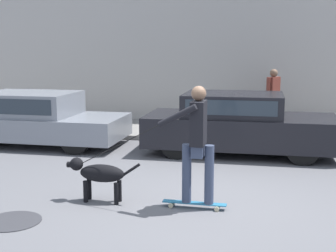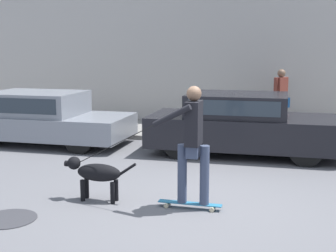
{
  "view_description": "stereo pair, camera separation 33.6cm",
  "coord_description": "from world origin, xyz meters",
  "px_view_note": "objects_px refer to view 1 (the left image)",
  "views": [
    {
      "loc": [
        0.88,
        -6.7,
        2.35
      ],
      "look_at": [
        -0.78,
        1.36,
        0.95
      ],
      "focal_mm": 50.0,
      "sensor_mm": 36.0,
      "label": 1
    },
    {
      "loc": [
        1.21,
        -6.63,
        2.35
      ],
      "look_at": [
        -0.78,
        1.36,
        0.95
      ],
      "focal_mm": 50.0,
      "sensor_mm": 36.0,
      "label": 2
    }
  ],
  "objects_px": {
    "pedestrian_with_bag": "(273,96)",
    "skateboarder": "(197,139)",
    "dog": "(99,174)",
    "parked_car_0": "(35,119)",
    "parked_car_1": "(239,124)"
  },
  "relations": [
    {
      "from": "skateboarder",
      "to": "pedestrian_with_bag",
      "type": "xyz_separation_m",
      "value": [
        1.17,
        6.41,
        -0.01
      ]
    },
    {
      "from": "skateboarder",
      "to": "pedestrian_with_bag",
      "type": "bearing_deg",
      "value": -99.21
    },
    {
      "from": "parked_car_0",
      "to": "parked_car_1",
      "type": "distance_m",
      "value": 4.88
    },
    {
      "from": "dog",
      "to": "skateboarder",
      "type": "distance_m",
      "value": 1.62
    },
    {
      "from": "parked_car_0",
      "to": "dog",
      "type": "relative_size",
      "value": 3.65
    },
    {
      "from": "parked_car_1",
      "to": "dog",
      "type": "distance_m",
      "value": 4.19
    },
    {
      "from": "dog",
      "to": "skateboarder",
      "type": "bearing_deg",
      "value": -179.02
    },
    {
      "from": "parked_car_1",
      "to": "dog",
      "type": "xyz_separation_m",
      "value": [
        -1.9,
        -3.73,
        -0.22
      ]
    },
    {
      "from": "dog",
      "to": "skateboarder",
      "type": "height_order",
      "value": "skateboarder"
    },
    {
      "from": "parked_car_1",
      "to": "skateboarder",
      "type": "xyz_separation_m",
      "value": [
        -0.39,
        -3.73,
        0.38
      ]
    },
    {
      "from": "dog",
      "to": "skateboarder",
      "type": "relative_size",
      "value": 0.5
    },
    {
      "from": "skateboarder",
      "to": "pedestrian_with_bag",
      "type": "relative_size",
      "value": 1.41
    },
    {
      "from": "pedestrian_with_bag",
      "to": "skateboarder",
      "type": "bearing_deg",
      "value": -68.51
    },
    {
      "from": "pedestrian_with_bag",
      "to": "dog",
      "type": "bearing_deg",
      "value": -80.87
    },
    {
      "from": "skateboarder",
      "to": "dog",
      "type": "bearing_deg",
      "value": 1.03
    }
  ]
}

